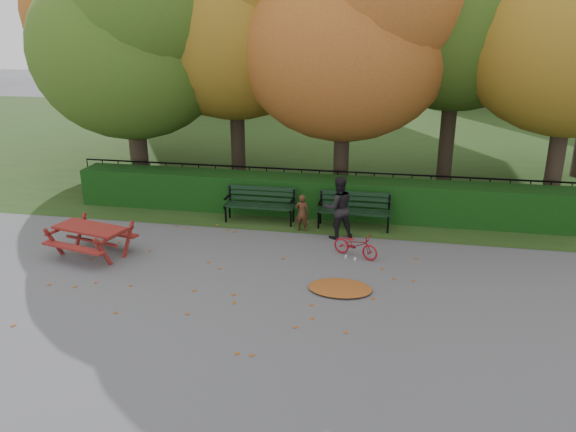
% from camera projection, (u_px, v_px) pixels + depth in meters
% --- Properties ---
extents(ground, '(90.00, 90.00, 0.00)m').
position_uv_depth(ground, '(281.00, 288.00, 10.86)').
color(ground, slate).
rests_on(ground, ground).
extents(grass_strip, '(90.00, 90.00, 0.00)m').
position_uv_depth(grass_strip, '(347.00, 142.00, 23.83)').
color(grass_strip, '#233D17').
rests_on(grass_strip, ground).
extents(building_right, '(9.00, 6.00, 12.00)m').
position_uv_depth(building_right, '(507.00, 1.00, 33.39)').
color(building_right, tan).
rests_on(building_right, ground).
extents(hedge, '(13.00, 0.90, 1.00)m').
position_uv_depth(hedge, '(315.00, 196.00, 14.86)').
color(hedge, black).
rests_on(hedge, ground).
extents(iron_fence, '(14.00, 0.04, 1.02)m').
position_uv_depth(iron_fence, '(319.00, 187.00, 15.59)').
color(iron_fence, black).
rests_on(iron_fence, ground).
extents(tree_a, '(5.88, 5.60, 7.48)m').
position_uv_depth(tree_a, '(137.00, 35.00, 15.47)').
color(tree_a, '#2D2319').
rests_on(tree_a, ground).
extents(tree_b, '(6.72, 6.40, 8.79)m').
position_uv_depth(tree_b, '(243.00, 2.00, 15.77)').
color(tree_b, '#2D2319').
rests_on(tree_b, ground).
extents(tree_c, '(6.30, 6.00, 8.00)m').
position_uv_depth(tree_c, '(357.00, 24.00, 14.64)').
color(tree_c, '#2D2319').
rests_on(tree_c, ground).
extents(bench_left, '(1.80, 0.57, 0.88)m').
position_uv_depth(bench_left, '(260.00, 202.00, 14.35)').
color(bench_left, black).
rests_on(bench_left, ground).
extents(bench_right, '(1.80, 0.57, 0.88)m').
position_uv_depth(bench_right, '(354.00, 207.00, 13.92)').
color(bench_right, black).
rests_on(bench_right, ground).
extents(picnic_table, '(1.83, 1.61, 0.77)m').
position_uv_depth(picnic_table, '(90.00, 233.00, 12.20)').
color(picnic_table, maroon).
rests_on(picnic_table, ground).
extents(leaf_pile, '(1.32, 0.98, 0.09)m').
position_uv_depth(leaf_pile, '(340.00, 288.00, 10.78)').
color(leaf_pile, brown).
rests_on(leaf_pile, ground).
extents(leaf_scatter, '(9.00, 5.70, 0.01)m').
position_uv_depth(leaf_scatter, '(284.00, 281.00, 11.13)').
color(leaf_scatter, brown).
rests_on(leaf_scatter, ground).
extents(child, '(0.35, 0.24, 0.93)m').
position_uv_depth(child, '(302.00, 213.00, 13.69)').
color(child, '#452516').
rests_on(child, ground).
extents(adult, '(0.90, 0.81, 1.51)m').
position_uv_depth(adult, '(338.00, 208.00, 13.16)').
color(adult, black).
rests_on(adult, ground).
extents(bicycle, '(1.12, 0.77, 0.56)m').
position_uv_depth(bicycle, '(356.00, 245.00, 12.23)').
color(bicycle, maroon).
rests_on(bicycle, ground).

